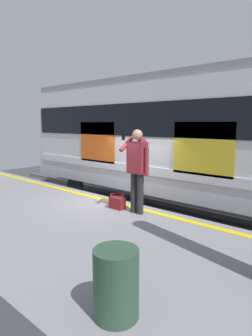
{
  "coord_description": "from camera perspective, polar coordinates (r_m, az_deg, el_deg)",
  "views": [
    {
      "loc": [
        -4.91,
        5.22,
        2.91
      ],
      "look_at": [
        -0.55,
        0.3,
        1.88
      ],
      "focal_mm": 30.67,
      "sensor_mm": 36.0,
      "label": 1
    }
  ],
  "objects": [
    {
      "name": "handbag",
      "position": [
        6.57,
        -1.77,
        -6.8
      ],
      "size": [
        0.36,
        0.33,
        0.33
      ],
      "color": "maroon",
      "rests_on": "platform"
    },
    {
      "name": "ground_plane",
      "position": [
        7.73,
        -1.64,
        -13.2
      ],
      "size": [
        25.01,
        25.01,
        0.0
      ],
      "primitive_type": "plane",
      "color": "#3D3D3F"
    },
    {
      "name": "track_rail_far",
      "position": [
        10.03,
        10.5,
        -7.64
      ],
      "size": [
        19.18,
        0.08,
        0.16
      ],
      "primitive_type": "cube",
      "color": "slate",
      "rests_on": "ground"
    },
    {
      "name": "track_rail_near",
      "position": [
        8.88,
        5.63,
        -9.72
      ],
      "size": [
        19.18,
        0.08,
        0.16
      ],
      "primitive_type": "cube",
      "color": "slate",
      "rests_on": "ground"
    },
    {
      "name": "platform",
      "position": [
        6.37,
        -14.21,
        -13.71
      ],
      "size": [
        14.75,
        3.93,
        0.98
      ],
      "primitive_type": "cube",
      "color": "gray",
      "rests_on": "ground"
    },
    {
      "name": "train_carriage",
      "position": [
        8.97,
        8.94,
        6.66
      ],
      "size": [
        10.2,
        2.88,
        4.08
      ],
      "color": "silver",
      "rests_on": "ground"
    },
    {
      "name": "trash_bin",
      "position": [
        3.07,
        -1.98,
        -21.94
      ],
      "size": [
        0.46,
        0.46,
        0.71
      ],
      "primitive_type": "cylinder",
      "color": "#2D4C38",
      "rests_on": "platform"
    },
    {
      "name": "safety_line",
      "position": [
        7.21,
        -3.31,
        -6.6
      ],
      "size": [
        14.46,
        0.16,
        0.01
      ],
      "primitive_type": "cube",
      "color": "yellow",
      "rests_on": "platform"
    },
    {
      "name": "passenger",
      "position": [
        6.07,
        2.3,
        0.72
      ],
      "size": [
        0.57,
        0.55,
        1.8
      ],
      "color": "#262628",
      "rests_on": "platform"
    }
  ]
}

